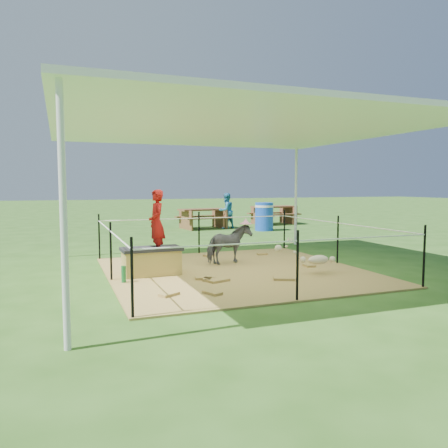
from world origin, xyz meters
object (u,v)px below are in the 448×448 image
object	(u,v)px
picnic_table_far	(274,215)
distant_person	(226,211)
straw_bale	(152,263)
woman	(157,217)
picnic_table_near	(203,219)
pony	(229,244)
green_bottle	(124,274)
foal	(318,258)
trash_barrel	(264,217)

from	to	relation	value
picnic_table_far	distant_person	size ratio (longest dim) A/B	1.37
straw_bale	picnic_table_far	size ratio (longest dim) A/B	0.53
woman	picnic_table_near	world-z (taller)	woman
picnic_table_near	straw_bale	bearing A→B (deg)	-120.00
picnic_table_far	pony	bearing A→B (deg)	-126.76
green_bottle	picnic_table_far	distance (m)	11.80
straw_bale	green_bottle	xyz separation A→B (m)	(-0.55, -0.45, -0.08)
pony	foal	world-z (taller)	pony
foal	distant_person	world-z (taller)	distant_person
straw_bale	picnic_table_near	size ratio (longest dim) A/B	0.55
picnic_table_near	picnic_table_far	world-z (taller)	picnic_table_far
picnic_table_near	woman	bearing A→B (deg)	-119.40
green_bottle	distant_person	bearing A→B (deg)	58.81
pony	trash_barrel	size ratio (longest dim) A/B	0.93
pony	distant_person	distance (m)	7.60
picnic_table_near	distant_person	xyz separation A→B (m)	(0.81, -0.30, 0.29)
straw_bale	trash_barrel	distance (m)	8.43
straw_bale	pony	distance (m)	1.78
foal	distant_person	xyz separation A→B (m)	(1.53, 8.61, 0.36)
foal	picnic_table_near	xyz separation A→B (m)	(0.72, 8.91, 0.06)
straw_bale	woman	bearing A→B (deg)	0.00
pony	distant_person	bearing A→B (deg)	-37.18
straw_bale	picnic_table_near	bearing A→B (deg)	66.00
green_bottle	pony	distance (m)	2.46
foal	trash_barrel	size ratio (longest dim) A/B	1.01
pony	picnic_table_far	xyz separation A→B (m)	(5.21, 8.15, -0.04)
pony	picnic_table_far	distance (m)	9.68
green_bottle	trash_barrel	size ratio (longest dim) A/B	0.27
straw_bale	green_bottle	world-z (taller)	straw_bale
foal	picnic_table_near	bearing A→B (deg)	80.43
picnic_table_far	green_bottle	bearing A→B (deg)	-133.30
picnic_table_near	foal	bearing A→B (deg)	-100.62
woman	distant_person	size ratio (longest dim) A/B	0.88
trash_barrel	pony	bearing A→B (deg)	-121.79
straw_bale	distant_person	size ratio (longest dim) A/B	0.73
foal	trash_barrel	xyz separation A→B (m)	(2.55, 7.45, 0.19)
straw_bale	woman	world-z (taller)	woman
straw_bale	trash_barrel	bearing A→B (deg)	50.42
woman	green_bottle	world-z (taller)	woman
picnic_table_near	picnic_table_far	xyz separation A→B (m)	(3.35, 0.75, 0.01)
trash_barrel	straw_bale	bearing A→B (deg)	-129.58
picnic_table_far	trash_barrel	bearing A→B (deg)	-128.83
woman	green_bottle	size ratio (longest dim) A/B	4.32
green_bottle	picnic_table_far	xyz separation A→B (m)	(7.45, 9.15, 0.22)
green_bottle	distant_person	world-z (taller)	distant_person
straw_bale	green_bottle	distance (m)	0.72
woman	picnic_table_far	world-z (taller)	woman
pony	picnic_table_near	size ratio (longest dim) A/B	0.52
green_bottle	foal	bearing A→B (deg)	-8.42
pony	trash_barrel	world-z (taller)	trash_barrel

